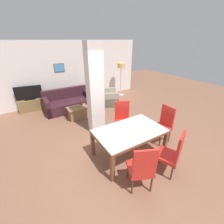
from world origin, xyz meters
name	(u,v)px	position (x,y,z in m)	size (l,w,h in m)	color
ground_plane	(128,154)	(0.00, 0.00, 0.00)	(18.00, 18.00, 0.00)	brown
back_wall	(69,72)	(0.00, 4.59, 1.35)	(7.20, 0.09, 2.70)	silver
divider_pillar	(95,91)	(-0.17, 1.49, 1.35)	(0.45, 0.33, 2.70)	silver
dining_table	(129,135)	(0.00, 0.00, 0.60)	(1.67, 1.05, 0.74)	brown
dining_chair_far_right	(122,118)	(0.41, 0.88, 0.56)	(0.61, 0.61, 1.06)	red
dining_chair_near_right	(172,153)	(0.41, -0.95, 0.56)	(0.61, 0.61, 1.06)	red
dining_chair_near_left	(142,167)	(-0.41, -0.92, 0.56)	(0.61, 0.61, 1.06)	red
dining_chair_head_right	(164,123)	(1.23, 0.00, 0.56)	(0.46, 0.46, 1.06)	red
sofa	(68,103)	(-0.47, 3.59, 0.29)	(1.89, 0.93, 0.86)	#391C25
armchair	(107,98)	(1.21, 3.22, 0.29)	(1.12, 1.15, 0.85)	#9A9782
coffee_table	(78,112)	(-0.41, 2.61, 0.23)	(0.76, 0.49, 0.45)	olive
bottle	(82,103)	(-0.19, 2.74, 0.54)	(0.08, 0.08, 0.24)	#4C2D14
tv_stand	(32,105)	(-1.82, 4.31, 0.24)	(1.01, 0.40, 0.49)	olive
tv_screen	(29,93)	(-1.82, 4.31, 0.76)	(1.00, 0.25, 0.57)	black
floor_lamp	(121,68)	(2.47, 3.96, 1.41)	(0.39, 0.39, 1.66)	#B7B7BC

